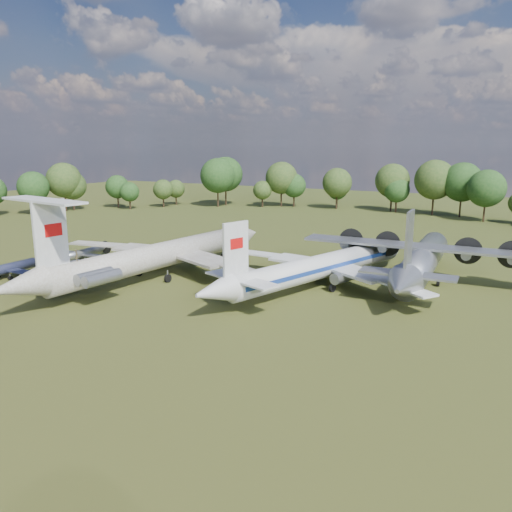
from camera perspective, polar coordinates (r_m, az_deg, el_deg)
The scene contains 7 objects.
ground at distance 77.26m, azimuth -7.63°, elevation -2.32°, with size 300.00×300.00×0.00m, color #2C4316.
il62_airliner at distance 77.31m, azimuth -10.62°, elevation -0.40°, with size 41.47×53.90×5.29m, color beige, non-canonical shape.
tu104_jet at distance 71.30m, azimuth 7.57°, elevation -1.66°, with size 35.03×46.71×4.67m, color silver, non-canonical shape.
an12_transport at distance 76.66m, azimuth 18.43°, elevation -0.96°, with size 35.97×40.21×5.29m, color #A3A6AB, non-canonical shape.
small_prop_west at distance 84.05m, azimuth -26.72°, elevation -1.58°, with size 11.23×15.31×2.25m, color black, non-canonical shape.
small_prop_northwest at distance 91.22m, azimuth -19.42°, elevation 0.05°, with size 10.15×13.84×2.03m, color #9DA0A5, non-canonical shape.
person_on_il62 at distance 67.51m, azimuth -19.83°, elevation 0.11°, with size 0.56×0.37×1.55m, color #97814D.
Camera 1 is at (43.38, -60.72, 19.99)m, focal length 35.00 mm.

